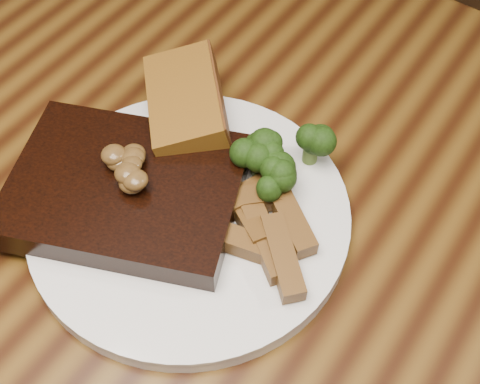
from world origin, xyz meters
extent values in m
cube|color=#4E320F|center=(0.00, 0.00, 0.73)|extent=(1.60, 0.90, 0.04)
cylinder|color=black|center=(-0.72, 0.37, 0.35)|extent=(0.07, 0.07, 0.71)
cube|color=black|center=(-0.12, 0.61, 0.45)|extent=(0.46, 0.46, 0.04)
cylinder|color=black|center=(0.06, 0.79, 0.22)|extent=(0.04, 0.04, 0.43)
cylinder|color=black|center=(-0.30, 0.80, 0.22)|extent=(0.04, 0.04, 0.43)
cylinder|color=black|center=(0.05, 0.43, 0.22)|extent=(0.04, 0.04, 0.43)
cylinder|color=black|center=(-0.31, 0.44, 0.22)|extent=(0.04, 0.04, 0.43)
cylinder|color=silver|center=(-0.03, -0.02, 0.76)|extent=(0.32, 0.32, 0.01)
cube|color=black|center=(-0.08, -0.04, 0.78)|extent=(0.23, 0.21, 0.03)
cube|color=beige|center=(-0.08, -0.11, 0.77)|extent=(0.13, 0.06, 0.02)
cube|color=brown|center=(-0.10, 0.06, 0.77)|extent=(0.12, 0.13, 0.03)
camera|label=1|loc=(0.19, -0.27, 1.23)|focal=50.00mm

